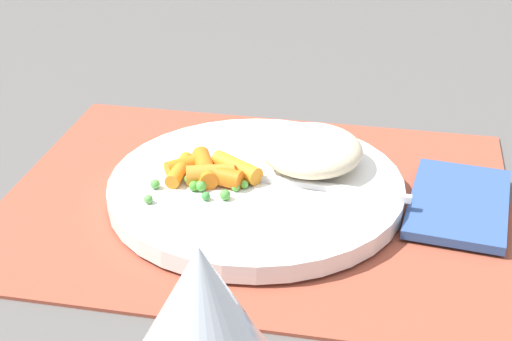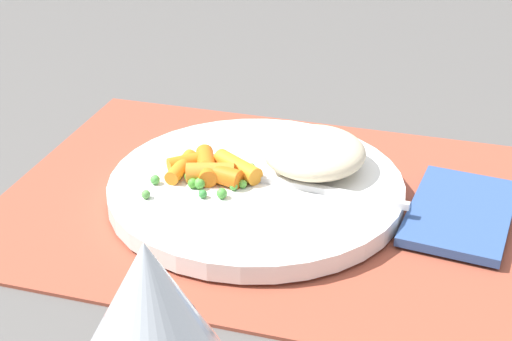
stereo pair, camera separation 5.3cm
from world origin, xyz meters
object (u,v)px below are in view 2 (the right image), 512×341
Objects in this scene: napkin at (460,212)px; carrot_portion at (211,169)px; plate at (256,188)px; wine_glass at (150,315)px; rice_mound at (315,152)px; fork at (275,181)px.

carrot_portion is at bearing 5.41° from napkin.
plate is 1.96× the size of napkin.
rice_mound is at bearing -92.36° from wine_glass.
plate is 0.18m from napkin.
plate is at bearing -174.37° from carrot_portion.
plate is 0.04m from carrot_portion.
fork is at bearing -177.61° from carrot_portion.
wine_glass is at bearing 95.99° from plate.
fork is 1.29× the size of wine_glass.
rice_mound is 0.09m from carrot_portion.
rice_mound is 0.14m from napkin.
napkin is at bearing -115.18° from wine_glass.
fork is (0.03, 0.04, -0.01)m from rice_mound.
rice_mound is at bearing -155.07° from carrot_portion.
carrot_portion is 0.31m from wine_glass.
napkin is (-0.16, -0.02, -0.02)m from fork.
fork is 0.16m from napkin.
plate is at bearing -4.97° from fork.
plate is 2.89× the size of carrot_portion.
fork is at bearing 175.03° from plate.
plate is 1.34× the size of fork.
napkin is (-0.13, 0.02, -0.03)m from rice_mound.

